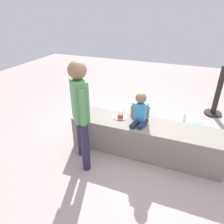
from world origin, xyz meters
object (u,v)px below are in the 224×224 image
object	(u,v)px
party_cup_red	(159,124)
adult_standing	(80,107)
gift_bag	(195,131)
handbag_black_leather	(133,123)
water_bottle_near_gift	(184,119)
child_seated	(140,110)
cake_box_white	(115,112)
cake_plate	(120,116)
water_bottle_far_side	(102,123)

from	to	relation	value
party_cup_red	adult_standing	bearing A→B (deg)	-122.40
gift_bag	handbag_black_leather	xyz separation A→B (m)	(-1.12, -0.03, -0.06)
gift_bag	water_bottle_near_gift	world-z (taller)	gift_bag
child_seated	cake_box_white	bearing A→B (deg)	127.46
cake_box_white	handbag_black_leather	xyz separation A→B (m)	(0.51, -0.37, 0.04)
water_bottle_near_gift	adult_standing	bearing A→B (deg)	-127.77
gift_bag	cake_plate	bearing A→B (deg)	-152.75
gift_bag	water_bottle_near_gift	bearing A→B (deg)	112.36
water_bottle_far_side	party_cup_red	world-z (taller)	water_bottle_far_side
cake_plate	handbag_black_leather	bearing A→B (deg)	83.37
cake_plate	gift_bag	distance (m)	1.38
gift_bag	water_bottle_near_gift	xyz separation A→B (m)	(-0.21, 0.51, -0.07)
cake_plate	party_cup_red	bearing A→B (deg)	56.33
water_bottle_far_side	handbag_black_leather	bearing A→B (deg)	19.77
child_seated	party_cup_red	distance (m)	1.11
cake_plate	water_bottle_near_gift	bearing A→B (deg)	48.85
water_bottle_near_gift	handbag_black_leather	xyz separation A→B (m)	(-0.91, -0.53, 0.01)
gift_bag	child_seated	bearing A→B (deg)	-142.59
cake_plate	water_bottle_far_side	size ratio (longest dim) A/B	1.11
adult_standing	child_seated	bearing A→B (deg)	39.27
adult_standing	gift_bag	xyz separation A→B (m)	(1.54, 1.22, -0.76)
cake_plate	child_seated	bearing A→B (deg)	-8.70
handbag_black_leather	water_bottle_near_gift	bearing A→B (deg)	30.40
gift_bag	water_bottle_far_side	world-z (taller)	gift_bag
party_cup_red	handbag_black_leather	distance (m)	0.52
child_seated	gift_bag	bearing A→B (deg)	37.41
cake_box_white	cake_plate	bearing A→B (deg)	-64.98
child_seated	cake_plate	bearing A→B (deg)	171.30
party_cup_red	cake_box_white	xyz separation A→B (m)	(-0.98, 0.15, 0.01)
adult_standing	water_bottle_far_side	xyz separation A→B (m)	(-0.14, 0.99, -0.83)
water_bottle_far_side	handbag_black_leather	world-z (taller)	handbag_black_leather
adult_standing	cake_box_white	bearing A→B (deg)	93.07
child_seated	adult_standing	xyz separation A→B (m)	(-0.68, -0.56, 0.19)
gift_bag	cake_box_white	bearing A→B (deg)	168.17
adult_standing	water_bottle_far_side	world-z (taller)	adult_standing
handbag_black_leather	cake_plate	bearing A→B (deg)	-96.63
water_bottle_near_gift	handbag_black_leather	world-z (taller)	handbag_black_leather
cake_plate	party_cup_red	xyz separation A→B (m)	(0.53, 0.80, -0.48)
gift_bag	water_bottle_far_side	xyz separation A→B (m)	(-1.68, -0.23, -0.07)
gift_bag	adult_standing	bearing A→B (deg)	-141.75
child_seated	cake_box_white	xyz separation A→B (m)	(-0.77, 1.00, -0.67)
water_bottle_far_side	gift_bag	bearing A→B (deg)	7.74
child_seated	party_cup_red	world-z (taller)	child_seated
child_seated	water_bottle_far_side	bearing A→B (deg)	152.25
cake_plate	handbag_black_leather	world-z (taller)	cake_plate
water_bottle_far_side	party_cup_red	distance (m)	1.11
party_cup_red	handbag_black_leather	xyz separation A→B (m)	(-0.47, -0.22, 0.05)
child_seated	cake_plate	xyz separation A→B (m)	(-0.32, 0.05, -0.19)
child_seated	party_cup_red	bearing A→B (deg)	76.06
child_seated	cake_plate	world-z (taller)	child_seated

